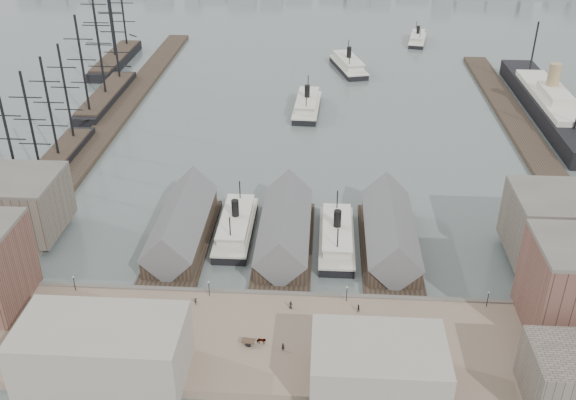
# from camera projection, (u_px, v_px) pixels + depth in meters

# --- Properties ---
(ground) EXTENTS (900.00, 900.00, 0.00)m
(ground) POSITION_uv_depth(u_px,v_px,m) (280.00, 286.00, 147.05)
(ground) COLOR #4D5957
(ground) RESTS_ON ground
(quay) EXTENTS (180.00, 30.00, 2.00)m
(quay) POSITION_uv_depth(u_px,v_px,m) (273.00, 342.00, 129.14)
(quay) COLOR #7B6653
(quay) RESTS_ON ground
(seawall) EXTENTS (180.00, 1.20, 2.30)m
(seawall) POSITION_uv_depth(u_px,v_px,m) (278.00, 296.00, 141.96)
(seawall) COLOR #59544C
(seawall) RESTS_ON ground
(west_wharf) EXTENTS (10.00, 220.00, 1.60)m
(west_wharf) POSITION_uv_depth(u_px,v_px,m) (117.00, 115.00, 237.45)
(west_wharf) COLOR #2D231C
(west_wharf) RESTS_ON ground
(east_wharf) EXTENTS (10.00, 180.00, 1.60)m
(east_wharf) POSITION_uv_depth(u_px,v_px,m) (524.00, 135.00, 220.86)
(east_wharf) COLOR #2D231C
(east_wharf) RESTS_ON ground
(ferry_shed_west) EXTENTS (14.00, 42.00, 12.60)m
(ferry_shed_west) POSITION_uv_depth(u_px,v_px,m) (182.00, 227.00, 160.89)
(ferry_shed_west) COLOR #2D231C
(ferry_shed_west) RESTS_ON ground
(ferry_shed_center) EXTENTS (14.00, 42.00, 12.60)m
(ferry_shed_center) POSITION_uv_depth(u_px,v_px,m) (285.00, 230.00, 159.49)
(ferry_shed_center) COLOR #2D231C
(ferry_shed_center) RESTS_ON ground
(ferry_shed_east) EXTENTS (14.00, 42.00, 12.60)m
(ferry_shed_east) POSITION_uv_depth(u_px,v_px,m) (390.00, 234.00, 158.09)
(ferry_shed_east) COLOR #2D231C
(ferry_shed_east) RESTS_ON ground
(warehouse_west_back) EXTENTS (26.00, 20.00, 14.00)m
(warehouse_west_back) POSITION_uv_depth(u_px,v_px,m) (9.00, 204.00, 162.11)
(warehouse_west_back) COLOR #60564C
(warehouse_west_back) RESTS_ON west_land
(warehouse_east_back) EXTENTS (28.00, 20.00, 15.00)m
(warehouse_east_back) POSITION_uv_depth(u_px,v_px,m) (570.00, 227.00, 151.81)
(warehouse_east_back) COLOR #60564C
(warehouse_east_back) RESTS_ON east_land
(street_bldg_center) EXTENTS (24.00, 16.00, 10.00)m
(street_bldg_center) POSITION_uv_depth(u_px,v_px,m) (378.00, 367.00, 114.67)
(street_bldg_center) COLOR gray
(street_bldg_center) RESTS_ON quay
(street_bldg_west) EXTENTS (30.00, 16.00, 12.00)m
(street_bldg_west) POSITION_uv_depth(u_px,v_px,m) (103.00, 351.00, 116.88)
(street_bldg_west) COLOR gray
(street_bldg_west) RESTS_ON quay
(lamp_post_far_w) EXTENTS (0.44, 0.44, 3.92)m
(lamp_post_far_w) POSITION_uv_depth(u_px,v_px,m) (74.00, 281.00, 141.08)
(lamp_post_far_w) COLOR black
(lamp_post_far_w) RESTS_ON quay
(lamp_post_near_w) EXTENTS (0.44, 0.44, 3.92)m
(lamp_post_near_w) POSITION_uv_depth(u_px,v_px,m) (209.00, 286.00, 139.46)
(lamp_post_near_w) COLOR black
(lamp_post_near_w) RESTS_ON quay
(lamp_post_near_e) EXTENTS (0.44, 0.44, 3.92)m
(lamp_post_near_e) POSITION_uv_depth(u_px,v_px,m) (347.00, 291.00, 137.84)
(lamp_post_near_e) COLOR black
(lamp_post_near_e) RESTS_ON quay
(lamp_post_far_e) EXTENTS (0.44, 0.44, 3.92)m
(lamp_post_far_e) POSITION_uv_depth(u_px,v_px,m) (488.00, 296.00, 136.22)
(lamp_post_far_e) COLOR black
(lamp_post_far_e) RESTS_ON quay
(ferry_docked_west) EXTENTS (8.79, 29.29, 10.46)m
(ferry_docked_west) POSITION_uv_depth(u_px,v_px,m) (236.00, 225.00, 165.75)
(ferry_docked_west) COLOR black
(ferry_docked_west) RESTS_ON ground
(ferry_docked_east) EXTENTS (8.72, 29.08, 10.38)m
(ferry_docked_east) POSITION_uv_depth(u_px,v_px,m) (337.00, 236.00, 161.28)
(ferry_docked_east) COLOR black
(ferry_docked_east) RESTS_ON ground
(ferry_open_near) EXTENTS (10.46, 30.73, 10.84)m
(ferry_open_near) POSITION_uv_depth(u_px,v_px,m) (307.00, 105.00, 241.77)
(ferry_open_near) COLOR black
(ferry_open_near) RESTS_ON ground
(ferry_open_mid) EXTENTS (17.37, 32.71, 11.19)m
(ferry_open_mid) POSITION_uv_depth(u_px,v_px,m) (348.00, 64.00, 285.20)
(ferry_open_mid) COLOR black
(ferry_open_mid) RESTS_ON ground
(ferry_open_far) EXTENTS (11.85, 26.19, 9.02)m
(ferry_open_far) POSITION_uv_depth(u_px,v_px,m) (417.00, 39.00, 324.73)
(ferry_open_far) COLOR black
(ferry_open_far) RESTS_ON ground
(sailing_ship_near) EXTENTS (8.46, 58.28, 34.78)m
(sailing_ship_near) POSITION_uv_depth(u_px,v_px,m) (51.00, 166.00, 195.65)
(sailing_ship_near) COLOR black
(sailing_ship_near) RESTS_ON ground
(sailing_ship_mid) EXTENTS (9.31, 53.79, 38.27)m
(sailing_ship_mid) POSITION_uv_depth(u_px,v_px,m) (106.00, 96.00, 249.80)
(sailing_ship_mid) COLOR black
(sailing_ship_mid) RESTS_ON ground
(sailing_ship_far) EXTENTS (9.65, 53.62, 39.68)m
(sailing_ship_far) POSITION_uv_depth(u_px,v_px,m) (116.00, 58.00, 292.56)
(sailing_ship_far) COLOR black
(sailing_ship_far) RESTS_ON ground
(ocean_steamer) EXTENTS (13.22, 96.59, 19.32)m
(ocean_steamer) POSITION_uv_depth(u_px,v_px,m) (548.00, 104.00, 238.20)
(ocean_steamer) COLOR black
(ocean_steamer) RESTS_ON ground
(tram) EXTENTS (3.81, 10.52, 3.66)m
(tram) POSITION_uv_depth(u_px,v_px,m) (536.00, 334.00, 126.93)
(tram) COLOR black
(tram) RESTS_ON quay
(horse_cart_left) EXTENTS (4.78, 2.01, 1.61)m
(horse_cart_left) POSITION_uv_depth(u_px,v_px,m) (69.00, 308.00, 135.65)
(horse_cart_left) COLOR black
(horse_cart_left) RESTS_ON quay
(horse_cart_center) EXTENTS (4.96, 1.76, 1.62)m
(horse_cart_center) POSITION_uv_depth(u_px,v_px,m) (257.00, 341.00, 126.74)
(horse_cart_center) COLOR black
(horse_cart_center) RESTS_ON quay
(horse_cart_right) EXTENTS (4.79, 3.68, 1.68)m
(horse_cart_right) POSITION_uv_depth(u_px,v_px,m) (400.00, 338.00, 127.47)
(horse_cart_right) COLOR black
(horse_cart_right) RESTS_ON quay
(pedestrian_0) EXTENTS (0.76, 0.79, 1.76)m
(pedestrian_0) POSITION_uv_depth(u_px,v_px,m) (68.00, 303.00, 137.11)
(pedestrian_0) COLOR black
(pedestrian_0) RESTS_ON quay
(pedestrian_1) EXTENTS (0.92, 0.97, 1.58)m
(pedestrian_1) POSITION_uv_depth(u_px,v_px,m) (69.00, 323.00, 131.72)
(pedestrian_1) COLOR black
(pedestrian_1) RESTS_ON quay
(pedestrian_2) EXTENTS (1.16, 0.95, 1.57)m
(pedestrian_2) POSITION_uv_depth(u_px,v_px,m) (196.00, 301.00, 137.84)
(pedestrian_2) COLOR black
(pedestrian_2) RESTS_ON quay
(pedestrian_3) EXTENTS (0.89, 0.96, 1.59)m
(pedestrian_3) POSITION_uv_depth(u_px,v_px,m) (175.00, 350.00, 124.65)
(pedestrian_3) COLOR black
(pedestrian_3) RESTS_ON quay
(pedestrian_4) EXTENTS (0.98, 0.75, 1.79)m
(pedestrian_4) POSITION_uv_depth(u_px,v_px,m) (291.00, 305.00, 136.56)
(pedestrian_4) COLOR black
(pedestrian_4) RESTS_ON quay
(pedestrian_5) EXTENTS (0.80, 0.72, 1.80)m
(pedestrian_5) POSITION_uv_depth(u_px,v_px,m) (283.00, 347.00, 125.17)
(pedestrian_5) COLOR black
(pedestrian_5) RESTS_ON quay
(pedestrian_6) EXTENTS (1.10, 1.04, 1.80)m
(pedestrian_6) POSITION_uv_depth(u_px,v_px,m) (358.00, 308.00, 135.58)
(pedestrian_6) COLOR black
(pedestrian_6) RESTS_ON quay
(pedestrian_7) EXTENTS (0.90, 1.16, 1.58)m
(pedestrian_7) POSITION_uv_depth(u_px,v_px,m) (394.00, 360.00, 122.10)
(pedestrian_7) COLOR black
(pedestrian_7) RESTS_ON quay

